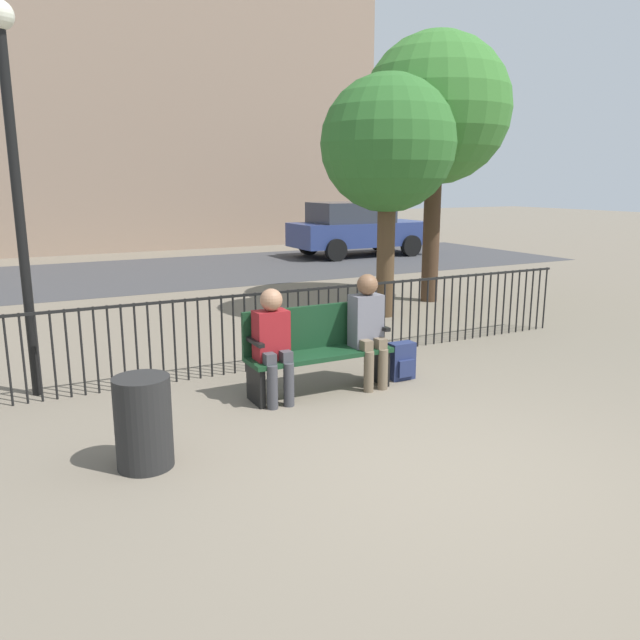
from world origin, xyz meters
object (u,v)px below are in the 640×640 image
tree_0 (436,111)px  tree_1 (388,146)px  parked_car_0 (357,228)px  seated_person_0 (273,339)px  trash_bin (143,422)px  park_bench (317,347)px  backpack (402,361)px  seated_person_1 (368,324)px  lamp_post (12,147)px

tree_0 → tree_1: size_ratio=1.23×
parked_car_0 → seated_person_0: bearing=-124.6°
seated_person_0 → tree_1: bearing=42.2°
tree_1 → trash_bin: tree_1 is taller
park_bench → tree_1: tree_1 is taller
park_bench → tree_1: 4.63m
backpack → seated_person_1: bearing=-176.9°
lamp_post → trash_bin: bearing=-74.1°
tree_1 → lamp_post: 5.74m
park_bench → seated_person_0: 0.60m
park_bench → tree_1: (2.78, 2.90, 2.30)m
seated_person_1 → seated_person_0: bearing=-179.8°
seated_person_0 → parked_car_0: size_ratio=0.28×
trash_bin → seated_person_0: bearing=30.7°
tree_0 → lamp_post: size_ratio=1.24×
park_bench → seated_person_0: bearing=-167.1°
seated_person_1 → tree_0: (3.72, 3.78, 2.75)m
seated_person_1 → backpack: seated_person_1 is taller
seated_person_0 → tree_1: (3.34, 3.03, 2.11)m
park_bench → parked_car_0: parked_car_0 is taller
trash_bin → tree_0: bearing=36.4°
seated_person_0 → backpack: 1.67m
tree_1 → lamp_post: size_ratio=1.00×
tree_0 → tree_1: tree_0 is taller
seated_person_0 → trash_bin: 1.77m
parked_car_0 → trash_bin: (-8.91, -11.64, -0.47)m
park_bench → backpack: size_ratio=3.71×
seated_person_0 → parked_car_0: bearing=55.4°
lamp_post → seated_person_1: bearing=-22.9°
seated_person_0 → lamp_post: lamp_post is taller
backpack → tree_1: (1.73, 3.00, 2.58)m
park_bench → seated_person_0: seated_person_0 is taller
seated_person_0 → tree_0: 6.75m
lamp_post → tree_1: bearing=16.6°
backpack → tree_0: bearing=49.2°
park_bench → backpack: park_bench is taller
backpack → trash_bin: 3.25m
backpack → trash_bin: trash_bin is taller
seated_person_1 → lamp_post: 4.01m
parked_car_0 → tree_1: bearing=-117.8°
tree_1 → lamp_post: bearing=-163.4°
park_bench → tree_0: 6.37m
backpack → trash_bin: bearing=-163.5°
park_bench → lamp_post: 3.63m
park_bench → backpack: bearing=-5.4°
park_bench → seated_person_0: size_ratio=1.35×
trash_bin → tree_1: bearing=39.0°
backpack → tree_1: bearing=59.9°
lamp_post → backpack: bearing=-19.8°
seated_person_0 → parked_car_0: parked_car_0 is taller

